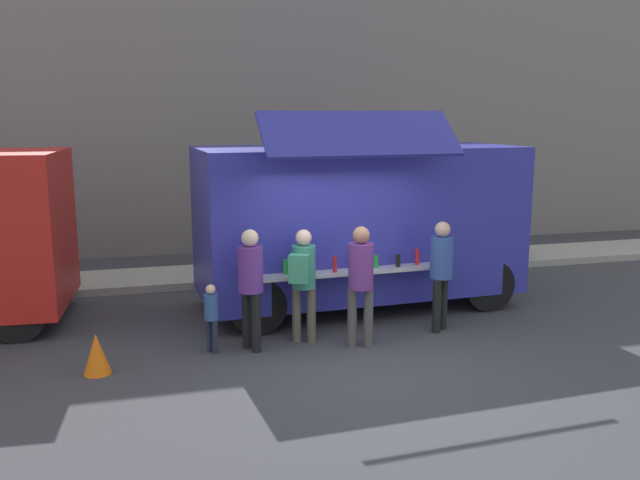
# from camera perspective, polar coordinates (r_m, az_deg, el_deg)

# --- Properties ---
(ground_plane) EXTENTS (60.00, 60.00, 0.00)m
(ground_plane) POSITION_cam_1_polar(r_m,az_deg,el_deg) (9.49, 3.83, -10.14)
(ground_plane) COLOR #38383D
(curb_strip) EXTENTS (28.00, 1.60, 0.15)m
(curb_strip) POSITION_cam_1_polar(r_m,az_deg,el_deg) (13.96, -16.14, -3.36)
(curb_strip) COLOR #9E998E
(curb_strip) RESTS_ON ground
(building_behind) EXTENTS (32.00, 2.40, 7.05)m
(building_behind) POSITION_cam_1_polar(r_m,az_deg,el_deg) (17.47, -13.25, 10.97)
(building_behind) COLOR slate
(building_behind) RESTS_ON ground
(food_truck_main) EXTENTS (5.59, 3.22, 3.42)m
(food_truck_main) POSITION_cam_1_polar(r_m,az_deg,el_deg) (11.68, 3.33, 1.68)
(food_truck_main) COLOR #2C2D98
(food_truck_main) RESTS_ON ground
(traffic_cone_orange) EXTENTS (0.36, 0.36, 0.55)m
(traffic_cone_orange) POSITION_cam_1_polar(r_m,az_deg,el_deg) (9.37, -18.47, -9.17)
(traffic_cone_orange) COLOR orange
(traffic_cone_orange) RESTS_ON ground
(trash_bin) EXTENTS (0.60, 0.60, 0.85)m
(trash_bin) POSITION_cam_1_polar(r_m,az_deg,el_deg) (15.83, 16.04, -0.40)
(trash_bin) COLOR #2C5B38
(trash_bin) RESTS_ON ground
(customer_front_ordering) EXTENTS (0.36, 0.36, 1.79)m
(customer_front_ordering) POSITION_cam_1_polar(r_m,az_deg,el_deg) (9.70, 3.49, -3.04)
(customer_front_ordering) COLOR #484443
(customer_front_ordering) RESTS_ON ground
(customer_mid_with_backpack) EXTENTS (0.47, 0.56, 1.71)m
(customer_mid_with_backpack) POSITION_cam_1_polar(r_m,az_deg,el_deg) (9.84, -1.45, -2.96)
(customer_mid_with_backpack) COLOR #50493E
(customer_mid_with_backpack) RESTS_ON ground
(customer_rear_waiting) EXTENTS (0.36, 0.36, 1.77)m
(customer_rear_waiting) POSITION_cam_1_polar(r_m,az_deg,el_deg) (9.59, -5.92, -3.30)
(customer_rear_waiting) COLOR black
(customer_rear_waiting) RESTS_ON ground
(customer_extra_browsing) EXTENTS (0.35, 0.35, 1.74)m
(customer_extra_browsing) POSITION_cam_1_polar(r_m,az_deg,el_deg) (10.56, 10.28, -2.21)
(customer_extra_browsing) COLOR black
(customer_extra_browsing) RESTS_ON ground
(child_near_queue) EXTENTS (0.20, 0.20, 1.00)m
(child_near_queue) POSITION_cam_1_polar(r_m,az_deg,el_deg) (9.68, -9.23, -6.08)
(child_near_queue) COLOR #1F2438
(child_near_queue) RESTS_ON ground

